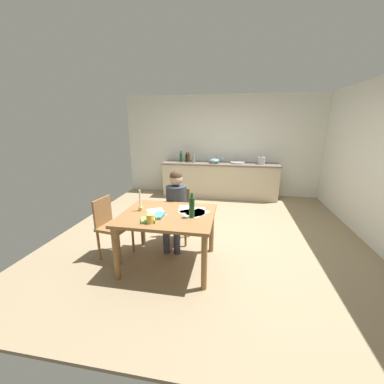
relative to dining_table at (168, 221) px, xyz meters
The scene contains 29 objects.
ground_plane 1.35m from the dining_table, 66.24° to the left, with size 5.20×5.20×0.04m, color #937F60.
wall_back 3.76m from the dining_table, 82.66° to the left, with size 5.20×0.12×2.60m, color silver.
kitchen_counter 3.35m from the dining_table, 81.87° to the left, with size 2.97×0.64×0.90m.
dining_table is the anchor object (origin of this frame).
chair_at_table 0.76m from the dining_table, 93.50° to the left, with size 0.41×0.41×0.86m.
person_seated 0.59m from the dining_table, 94.04° to the left, with size 0.33×0.60×1.19m.
chair_side_empty 0.88m from the dining_table, behind, with size 0.45×0.45×0.88m.
coffee_mug 0.38m from the dining_table, 110.27° to the right, with size 0.13×0.09×0.11m.
candlestick 0.44m from the dining_table, behind, with size 0.06×0.06×0.29m.
book_magazine 0.34m from the dining_table, 121.18° to the right, with size 0.16×0.16×0.03m, color #77A84B.
book_cookery 0.19m from the dining_table, 126.55° to the right, with size 0.13×0.20×0.03m, color teal.
paper_letter 0.20m from the dining_table, 169.80° to the left, with size 0.21×0.30×0.00m, color white.
paper_bill 0.31m from the dining_table, 45.30° to the left, with size 0.21×0.30×0.00m, color white.
paper_envelope 0.41m from the dining_table, 14.52° to the left, with size 0.21×0.30×0.00m, color white.
paper_receipt 0.31m from the dining_table, 13.50° to the left, with size 0.21×0.30×0.00m, color white.
paper_notice 0.42m from the dining_table, 24.32° to the left, with size 0.21×0.30×0.00m, color white.
wine_bottle_on_table 0.41m from the dining_table, ahead, with size 0.07×0.07×0.32m.
sink_unit 3.45m from the dining_table, 74.62° to the left, with size 0.36×0.36×0.24m.
bottle_oil 3.34m from the dining_table, 99.59° to the left, with size 0.07×0.07×0.29m.
bottle_vinegar 3.43m from the dining_table, 97.22° to the left, with size 0.06×0.06×0.24m.
bottle_wine_red 3.33m from the dining_table, 96.19° to the left, with size 0.07×0.07×0.26m.
bottle_sauce 3.27m from the dining_table, 93.73° to the left, with size 0.07×0.07×0.27m.
mixing_bowl 3.27m from the dining_table, 84.24° to the left, with size 0.26×0.26×0.12m, color #668C99.
stovetop_kettle 3.66m from the dining_table, 65.67° to the left, with size 0.18×0.18×0.22m.
wine_glass_near_sink 3.53m from the dining_table, 81.27° to the left, with size 0.07×0.07×0.15m.
wine_glass_by_kettle 3.51m from the dining_table, 83.22° to the left, with size 0.07×0.07×0.15m.
wine_glass_back_left 3.50m from the dining_table, 85.12° to the left, with size 0.07×0.07×0.15m.
wine_glass_back_right 3.49m from the dining_table, 87.06° to the left, with size 0.07×0.07×0.15m.
teacup_on_counter 3.20m from the dining_table, 84.34° to the left, with size 0.11×0.07×0.09m.
Camera 1 is at (0.35, -3.86, 1.88)m, focal length 22.04 mm.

